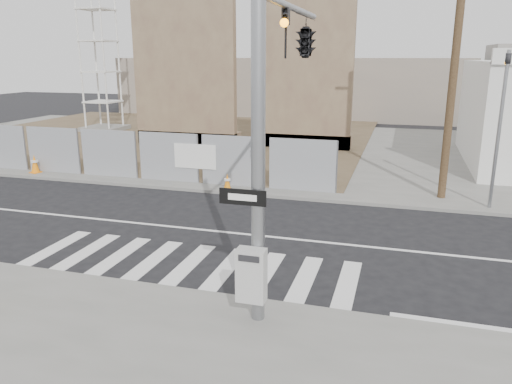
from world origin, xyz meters
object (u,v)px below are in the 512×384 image
(traffic_cone_d, at_px, (227,182))
(signal_pole, at_px, (292,72))
(traffic_cone_c, at_px, (168,169))
(traffic_cone_b, at_px, (35,164))

(traffic_cone_d, bearing_deg, signal_pole, -58.34)
(signal_pole, height_order, traffic_cone_c, signal_pole)
(signal_pole, distance_m, traffic_cone_c, 11.09)
(traffic_cone_d, bearing_deg, traffic_cone_b, 177.37)
(traffic_cone_c, bearing_deg, signal_pole, -47.14)
(traffic_cone_b, height_order, traffic_cone_c, traffic_cone_b)
(signal_pole, relative_size, traffic_cone_c, 9.02)
(signal_pole, xyz_separation_m, traffic_cone_d, (-3.86, 6.27, -4.34))
(signal_pole, xyz_separation_m, traffic_cone_c, (-6.95, 7.50, -4.28))
(signal_pole, bearing_deg, traffic_cone_b, 152.90)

